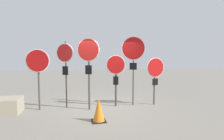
% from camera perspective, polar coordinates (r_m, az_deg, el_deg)
% --- Properties ---
extents(ground_plane, '(40.00, 40.00, 0.00)m').
position_cam_1_polar(ground_plane, '(6.80, -3.10, -12.16)').
color(ground_plane, gray).
extents(stop_sign_0, '(0.83, 0.16, 2.21)m').
position_cam_1_polar(stop_sign_0, '(6.76, -23.05, 1.45)').
color(stop_sign_0, '#474238').
rests_on(stop_sign_0, ground).
extents(stop_sign_1, '(0.62, 0.38, 2.51)m').
position_cam_1_polar(stop_sign_1, '(6.75, -15.07, 3.60)').
color(stop_sign_1, '#474238').
rests_on(stop_sign_1, ground).
extents(stop_sign_2, '(0.76, 0.37, 2.59)m').
position_cam_1_polar(stop_sign_2, '(6.31, -7.69, 3.92)').
color(stop_sign_2, '#474238').
rests_on(stop_sign_2, ground).
extents(stop_sign_3, '(0.71, 0.26, 2.00)m').
position_cam_1_polar(stop_sign_3, '(6.72, 1.26, -0.22)').
color(stop_sign_3, '#474238').
rests_on(stop_sign_3, ground).
extents(stop_sign_4, '(0.84, 0.44, 2.72)m').
position_cam_1_polar(stop_sign_4, '(6.88, 6.97, 5.62)').
color(stop_sign_4, '#474238').
rests_on(stop_sign_4, ground).
extents(stop_sign_5, '(0.78, 0.17, 1.90)m').
position_cam_1_polar(stop_sign_5, '(7.15, 13.96, -0.23)').
color(stop_sign_5, '#474238').
rests_on(stop_sign_5, ground).
extents(traffic_cone_0, '(0.43, 0.43, 0.69)m').
position_cam_1_polar(traffic_cone_0, '(5.36, -4.36, -12.90)').
color(traffic_cone_0, black).
rests_on(traffic_cone_0, ground).
extents(storage_crate, '(0.83, 0.86, 0.52)m').
position_cam_1_polar(storage_crate, '(7.08, -30.88, -9.95)').
color(storage_crate, '#9E937A').
rests_on(storage_crate, ground).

